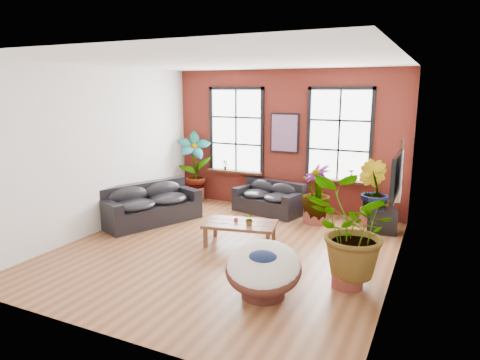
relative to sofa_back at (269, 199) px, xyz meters
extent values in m
cube|color=brown|center=(0.20, -2.73, -0.36)|extent=(6.00, 6.50, 0.02)
cube|color=white|center=(0.20, -2.73, 3.16)|extent=(6.00, 6.50, 0.02)
cube|color=#591A15|center=(0.20, 0.53, 1.40)|extent=(6.00, 0.02, 3.50)
cube|color=silver|center=(0.20, -5.99, 1.40)|extent=(6.00, 0.02, 3.50)
cube|color=silver|center=(-2.81, -2.73, 1.40)|extent=(0.02, 6.50, 3.50)
cube|color=silver|center=(3.21, -2.73, 1.40)|extent=(0.02, 6.50, 3.50)
cube|color=white|center=(-1.15, 0.47, 1.60)|extent=(1.40, 0.02, 2.10)
cube|color=black|center=(-1.15, 0.40, 0.52)|extent=(1.60, 0.22, 0.06)
cube|color=white|center=(1.55, 0.47, 1.60)|extent=(1.40, 0.02, 2.10)
cube|color=black|center=(1.55, 0.40, 0.52)|extent=(1.60, 0.22, 0.06)
cube|color=black|center=(-0.01, -0.05, -0.16)|extent=(1.83, 1.18, 0.38)
cube|color=black|center=(0.06, 0.25, 0.23)|extent=(1.69, 0.57, 0.39)
cube|color=black|center=(-0.74, 0.12, 0.13)|extent=(0.38, 0.84, 0.20)
cube|color=black|center=(0.71, -0.22, 0.13)|extent=(0.38, 0.84, 0.20)
ellipsoid|color=black|center=(-0.33, -0.02, 0.09)|extent=(0.84, 0.83, 0.22)
ellipsoid|color=black|center=(-0.28, 0.21, 0.23)|extent=(0.74, 0.37, 0.38)
ellipsoid|color=black|center=(0.29, -0.17, 0.09)|extent=(0.84, 0.83, 0.22)
ellipsoid|color=black|center=(0.34, 0.07, 0.23)|extent=(0.74, 0.37, 0.38)
cube|color=black|center=(-2.15, -1.95, -0.13)|extent=(1.73, 2.42, 0.44)
cube|color=black|center=(-2.47, -1.82, 0.31)|extent=(1.08, 2.15, 0.45)
cube|color=black|center=(-2.54, -2.88, 0.20)|extent=(0.95, 0.58, 0.23)
cube|color=black|center=(-1.76, -1.03, 0.20)|extent=(0.95, 0.58, 0.23)
ellipsoid|color=black|center=(-2.27, -2.38, 0.15)|extent=(1.10, 1.21, 0.25)
ellipsoid|color=black|center=(-2.52, -2.28, 0.31)|extent=(0.61, 1.00, 0.43)
ellipsoid|color=black|center=(-1.93, -1.56, 0.15)|extent=(1.10, 1.21, 0.25)
ellipsoid|color=black|center=(-2.17, -1.46, 0.31)|extent=(0.61, 1.00, 0.43)
cube|color=#50301C|center=(0.32, -2.37, 0.07)|extent=(1.52, 1.05, 0.06)
cube|color=black|center=(0.34, -2.50, 0.10)|extent=(1.37, 0.28, 0.00)
cube|color=black|center=(0.29, -2.24, 0.10)|extent=(1.37, 0.28, 0.00)
cube|color=#50301C|center=(-0.22, -2.80, -0.16)|extent=(0.08, 0.08, 0.39)
cube|color=#50301C|center=(0.99, -2.56, -0.16)|extent=(0.08, 0.08, 0.39)
cube|color=#50301C|center=(-0.35, -2.17, -0.16)|extent=(0.08, 0.08, 0.39)
cube|color=#50301C|center=(0.86, -1.93, -0.16)|extent=(0.08, 0.08, 0.39)
cylinder|color=#BA2E49|center=(0.21, -2.34, 0.14)|extent=(0.09, 0.09, 0.09)
cylinder|color=#4C231B|center=(1.56, -4.18, -0.22)|extent=(0.79, 0.79, 0.26)
torus|color=#4C231B|center=(1.56, -4.18, 0.08)|extent=(1.37, 1.37, 0.51)
ellipsoid|color=silver|center=(1.56, -4.18, 0.15)|extent=(1.34, 1.38, 0.70)
ellipsoid|color=#152042|center=(1.57, -4.23, 0.28)|extent=(0.51, 0.44, 0.20)
cube|color=black|center=(0.20, 0.46, 1.60)|extent=(0.74, 0.04, 0.98)
cube|color=#0C7F8C|center=(0.20, 0.43, 1.60)|extent=(0.66, 0.02, 0.90)
cube|color=black|center=(3.15, -2.43, 1.30)|extent=(0.06, 1.25, 0.72)
cube|color=black|center=(3.12, -2.43, 1.30)|extent=(0.01, 1.15, 0.62)
cylinder|color=#B27F4C|center=(3.10, -1.38, 0.78)|extent=(0.09, 0.38, 0.38)
cylinder|color=#B27F4C|center=(3.10, -1.38, 1.03)|extent=(0.09, 0.30, 0.30)
cylinder|color=black|center=(3.10, -1.38, 0.78)|extent=(0.09, 0.11, 0.11)
cube|color=black|center=(3.10, -1.38, 1.40)|extent=(0.04, 0.05, 0.55)
cube|color=black|center=(3.10, -1.38, 1.72)|extent=(0.06, 0.06, 0.14)
cube|color=black|center=(2.76, -0.38, -0.10)|extent=(0.65, 0.56, 0.50)
cylinder|color=brown|center=(-2.25, 0.13, -0.16)|extent=(0.68, 0.68, 0.39)
cylinder|color=brown|center=(2.49, -0.01, -0.15)|extent=(0.69, 0.69, 0.39)
cylinder|color=brown|center=(2.62, -3.33, -0.17)|extent=(0.53, 0.53, 0.36)
cylinder|color=brown|center=(1.26, -0.36, -0.16)|extent=(0.62, 0.62, 0.38)
imported|color=#124317|center=(-2.24, 0.13, 0.68)|extent=(1.12, 1.02, 1.76)
imported|color=#124317|center=(2.46, -0.04, 0.47)|extent=(0.94, 0.91, 1.33)
imported|color=#124317|center=(2.61, -3.31, 0.56)|extent=(1.62, 1.50, 1.50)
imported|color=#124317|center=(1.28, -0.38, 0.40)|extent=(0.96, 0.96, 1.22)
imported|color=#124317|center=(0.55, -2.43, 0.22)|extent=(0.26, 0.23, 0.25)
imported|color=#124317|center=(-1.45, 0.40, 0.68)|extent=(0.17, 0.17, 0.27)
imported|color=#124317|center=(1.90, 0.40, 0.68)|extent=(0.19, 0.19, 0.27)
camera|label=1|loc=(3.77, -9.62, 2.66)|focal=32.00mm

